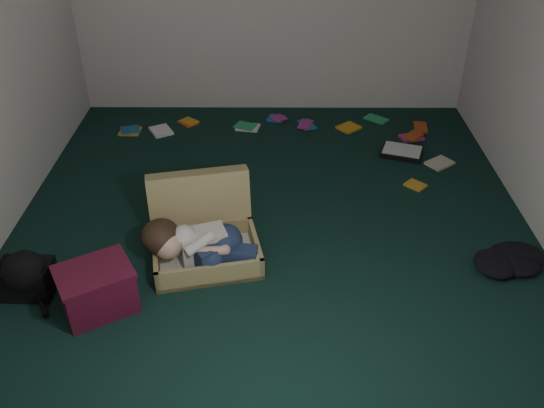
{
  "coord_description": "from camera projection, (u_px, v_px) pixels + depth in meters",
  "views": [
    {
      "loc": [
        0.02,
        -3.54,
        2.65
      ],
      "look_at": [
        0.0,
        -0.15,
        0.35
      ],
      "focal_mm": 38.0,
      "sensor_mm": 36.0,
      "label": 1
    }
  ],
  "objects": [
    {
      "name": "suitcase",
      "position": [
        204.0,
        232.0,
        4.14
      ],
      "size": [
        0.87,
        0.86,
        0.54
      ],
      "rotation": [
        0.0,
        0.0,
        0.21
      ],
      "color": "tan",
      "rests_on": "floor"
    },
    {
      "name": "backpack",
      "position": [
        27.0,
        278.0,
        3.78
      ],
      "size": [
        0.43,
        0.35,
        0.25
      ],
      "primitive_type": null,
      "rotation": [
        0.0,
        0.0,
        -0.03
      ],
      "color": "black",
      "rests_on": "floor"
    },
    {
      "name": "floor",
      "position": [
        272.0,
        231.0,
        4.42
      ],
      "size": [
        4.5,
        4.5,
        0.0
      ],
      "primitive_type": "plane",
      "color": "black",
      "rests_on": "ground"
    },
    {
      "name": "wall_front",
      "position": [
        269.0,
        327.0,
        1.83
      ],
      "size": [
        4.5,
        0.0,
        4.5
      ],
      "primitive_type": "plane",
      "rotation": [
        -1.57,
        0.0,
        0.0
      ],
      "color": "silver",
      "rests_on": "ground"
    },
    {
      "name": "maroon_bin",
      "position": [
        97.0,
        289.0,
        3.64
      ],
      "size": [
        0.57,
        0.54,
        0.31
      ],
      "rotation": [
        0.0,
        0.0,
        0.53
      ],
      "color": "#511025",
      "rests_on": "floor"
    },
    {
      "name": "book_scatter",
      "position": [
        308.0,
        134.0,
        5.75
      ],
      "size": [
        3.16,
        1.53,
        0.02
      ],
      "color": "gold",
      "rests_on": "floor"
    },
    {
      "name": "paper_tray",
      "position": [
        402.0,
        152.0,
        5.4
      ],
      "size": [
        0.45,
        0.39,
        0.05
      ],
      "rotation": [
        0.0,
        0.0,
        -0.33
      ],
      "color": "black",
      "rests_on": "floor"
    },
    {
      "name": "clothing_pile",
      "position": [
        511.0,
        251.0,
        4.09
      ],
      "size": [
        0.56,
        0.5,
        0.15
      ],
      "primitive_type": null,
      "rotation": [
        0.0,
        0.0,
        0.28
      ],
      "color": "black",
      "rests_on": "floor"
    },
    {
      "name": "person",
      "position": [
        199.0,
        244.0,
        3.95
      ],
      "size": [
        0.82,
        0.4,
        0.34
      ],
      "rotation": [
        0.0,
        0.0,
        0.21
      ],
      "color": "beige",
      "rests_on": "suitcase"
    }
  ]
}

